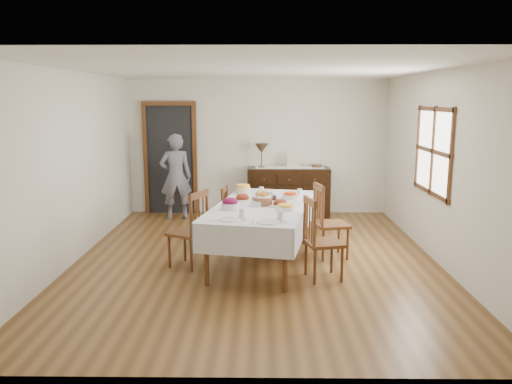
{
  "coord_description": "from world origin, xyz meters",
  "views": [
    {
      "loc": [
        0.08,
        -6.69,
        2.22
      ],
      "look_at": [
        0.0,
        0.1,
        0.95
      ],
      "focal_mm": 35.0,
      "sensor_mm": 36.0,
      "label": 1
    }
  ],
  "objects_px": {
    "chair_right_near": "(320,238)",
    "sideboard": "(288,192)",
    "chair_left_near": "(191,229)",
    "chair_left_far": "(216,217)",
    "dining_table": "(262,211)",
    "chair_right_far": "(328,220)",
    "table_lamp": "(262,149)",
    "person": "(176,174)"
  },
  "relations": [
    {
      "from": "chair_left_near",
      "to": "chair_right_near",
      "type": "distance_m",
      "value": 1.72
    },
    {
      "from": "chair_left_near",
      "to": "table_lamp",
      "type": "bearing_deg",
      "value": -170.44
    },
    {
      "from": "chair_left_far",
      "to": "sideboard",
      "type": "relative_size",
      "value": 0.6
    },
    {
      "from": "chair_left_far",
      "to": "dining_table",
      "type": "bearing_deg",
      "value": 51.25
    },
    {
      "from": "chair_left_far",
      "to": "table_lamp",
      "type": "distance_m",
      "value": 2.34
    },
    {
      "from": "table_lamp",
      "to": "person",
      "type": "bearing_deg",
      "value": -171.1
    },
    {
      "from": "chair_right_near",
      "to": "chair_right_far",
      "type": "xyz_separation_m",
      "value": [
        0.21,
        0.87,
        0.01
      ]
    },
    {
      "from": "dining_table",
      "to": "sideboard",
      "type": "distance_m",
      "value": 2.87
    },
    {
      "from": "person",
      "to": "table_lamp",
      "type": "height_order",
      "value": "person"
    },
    {
      "from": "sideboard",
      "to": "person",
      "type": "xyz_separation_m",
      "value": [
        -2.11,
        -0.28,
        0.38
      ]
    },
    {
      "from": "chair_left_near",
      "to": "sideboard",
      "type": "distance_m",
      "value": 3.35
    },
    {
      "from": "dining_table",
      "to": "person",
      "type": "distance_m",
      "value": 3.0
    },
    {
      "from": "chair_right_near",
      "to": "sideboard",
      "type": "distance_m",
      "value": 3.46
    },
    {
      "from": "table_lamp",
      "to": "chair_left_near",
      "type": "bearing_deg",
      "value": -107.37
    },
    {
      "from": "dining_table",
      "to": "person",
      "type": "bearing_deg",
      "value": 133.57
    },
    {
      "from": "dining_table",
      "to": "chair_right_near",
      "type": "xyz_separation_m",
      "value": [
        0.72,
        -0.63,
        -0.2
      ]
    },
    {
      "from": "chair_left_far",
      "to": "chair_right_near",
      "type": "xyz_separation_m",
      "value": [
        1.4,
        -1.33,
        0.05
      ]
    },
    {
      "from": "chair_left_near",
      "to": "chair_left_far",
      "type": "xyz_separation_m",
      "value": [
        0.26,
        0.9,
        -0.05
      ]
    },
    {
      "from": "chair_right_near",
      "to": "dining_table",
      "type": "bearing_deg",
      "value": 35.44
    },
    {
      "from": "chair_left_far",
      "to": "person",
      "type": "bearing_deg",
      "value": -146.88
    },
    {
      "from": "dining_table",
      "to": "chair_right_far",
      "type": "distance_m",
      "value": 0.98
    },
    {
      "from": "chair_left_far",
      "to": "table_lamp",
      "type": "bearing_deg",
      "value": 168.71
    },
    {
      "from": "chair_right_near",
      "to": "chair_right_far",
      "type": "relative_size",
      "value": 0.98
    },
    {
      "from": "sideboard",
      "to": "table_lamp",
      "type": "xyz_separation_m",
      "value": [
        -0.52,
        -0.03,
        0.82
      ]
    },
    {
      "from": "dining_table",
      "to": "person",
      "type": "xyz_separation_m",
      "value": [
        -1.6,
        2.54,
        0.13
      ]
    },
    {
      "from": "chair_right_near",
      "to": "table_lamp",
      "type": "relative_size",
      "value": 2.25
    },
    {
      "from": "chair_right_near",
      "to": "chair_right_far",
      "type": "bearing_deg",
      "value": -26.66
    },
    {
      "from": "chair_left_near",
      "to": "table_lamp",
      "type": "xyz_separation_m",
      "value": [
        0.94,
        2.99,
        0.76
      ]
    },
    {
      "from": "dining_table",
      "to": "chair_right_near",
      "type": "height_order",
      "value": "chair_right_near"
    },
    {
      "from": "chair_right_far",
      "to": "person",
      "type": "relative_size",
      "value": 0.62
    },
    {
      "from": "chair_left_near",
      "to": "sideboard",
      "type": "relative_size",
      "value": 0.67
    },
    {
      "from": "chair_left_near",
      "to": "chair_right_near",
      "type": "relative_size",
      "value": 1.0
    },
    {
      "from": "chair_right_far",
      "to": "table_lamp",
      "type": "xyz_separation_m",
      "value": [
        -0.94,
        2.55,
        0.75
      ]
    },
    {
      "from": "person",
      "to": "chair_right_near",
      "type": "bearing_deg",
      "value": 113.71
    },
    {
      "from": "dining_table",
      "to": "table_lamp",
      "type": "height_order",
      "value": "table_lamp"
    },
    {
      "from": "chair_right_far",
      "to": "dining_table",
      "type": "bearing_deg",
      "value": 93.01
    },
    {
      "from": "chair_right_near",
      "to": "sideboard",
      "type": "relative_size",
      "value": 0.66
    },
    {
      "from": "person",
      "to": "chair_right_far",
      "type": "bearing_deg",
      "value": 125.31
    },
    {
      "from": "chair_right_near",
      "to": "sideboard",
      "type": "xyz_separation_m",
      "value": [
        -0.21,
        3.45,
        -0.05
      ]
    },
    {
      "from": "table_lamp",
      "to": "dining_table",
      "type": "bearing_deg",
      "value": -89.81
    },
    {
      "from": "chair_left_far",
      "to": "chair_right_far",
      "type": "height_order",
      "value": "chair_right_far"
    },
    {
      "from": "chair_right_far",
      "to": "chair_left_near",
      "type": "bearing_deg",
      "value": 91.94
    }
  ]
}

